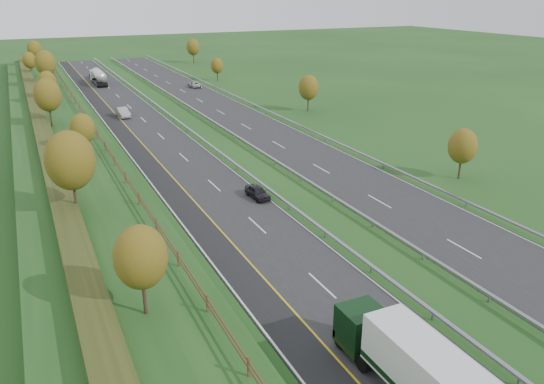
{
  "coord_description": "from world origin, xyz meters",
  "views": [
    {
      "loc": [
        -16.93,
        -18.6,
        20.7
      ],
      "look_at": [
        3.84,
        25.18,
        2.2
      ],
      "focal_mm": 35.0,
      "sensor_mm": 36.0,
      "label": 1
    }
  ],
  "objects_px": {
    "car_dark_near": "(258,192)",
    "car_small_far": "(94,75)",
    "car_oncoming": "(194,84)",
    "road_tanker": "(98,76)",
    "car_silver_mid": "(123,112)"
  },
  "relations": [
    {
      "from": "car_dark_near",
      "to": "car_small_far",
      "type": "distance_m",
      "value": 92.98
    },
    {
      "from": "road_tanker",
      "to": "car_silver_mid",
      "type": "height_order",
      "value": "road_tanker"
    },
    {
      "from": "car_small_far",
      "to": "car_silver_mid",
      "type": "bearing_deg",
      "value": -88.97
    },
    {
      "from": "car_dark_near",
      "to": "car_silver_mid",
      "type": "height_order",
      "value": "car_silver_mid"
    },
    {
      "from": "car_dark_near",
      "to": "car_oncoming",
      "type": "bearing_deg",
      "value": 74.79
    },
    {
      "from": "car_silver_mid",
      "to": "car_small_far",
      "type": "bearing_deg",
      "value": 84.21
    },
    {
      "from": "car_silver_mid",
      "to": "car_dark_near",
      "type": "bearing_deg",
      "value": -86.57
    },
    {
      "from": "car_oncoming",
      "to": "road_tanker",
      "type": "bearing_deg",
      "value": -37.43
    },
    {
      "from": "car_dark_near",
      "to": "car_small_far",
      "type": "height_order",
      "value": "car_small_far"
    },
    {
      "from": "car_silver_mid",
      "to": "car_small_far",
      "type": "relative_size",
      "value": 0.95
    },
    {
      "from": "road_tanker",
      "to": "car_silver_mid",
      "type": "bearing_deg",
      "value": -92.32
    },
    {
      "from": "car_silver_mid",
      "to": "car_small_far",
      "type": "xyz_separation_m",
      "value": [
        1.8,
        47.69,
        -0.06
      ]
    },
    {
      "from": "road_tanker",
      "to": "car_small_far",
      "type": "height_order",
      "value": "road_tanker"
    },
    {
      "from": "car_dark_near",
      "to": "car_silver_mid",
      "type": "distance_m",
      "value": 45.56
    },
    {
      "from": "car_oncoming",
      "to": "car_dark_near",
      "type": "bearing_deg",
      "value": 76.25
    }
  ]
}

